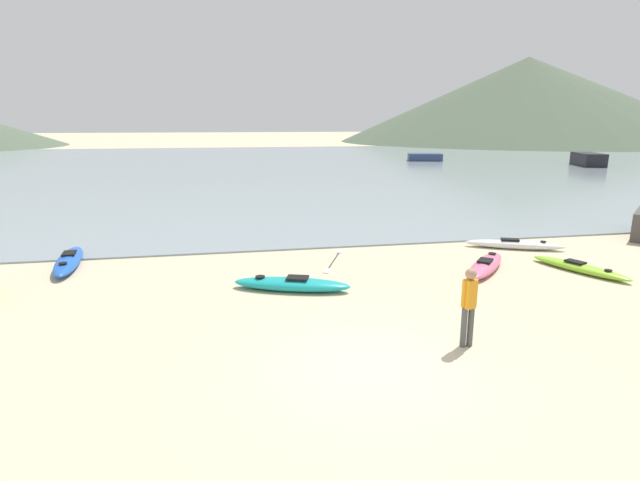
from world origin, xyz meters
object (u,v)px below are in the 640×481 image
kayak_on_sand_3 (580,268)px  kayak_on_sand_2 (486,265)px  moored_boat_0 (425,157)px  loose_paddle (334,260)px  kayak_on_sand_1 (292,284)px  kayak_on_sand_5 (69,261)px  moored_boat_1 (588,159)px  kayak_on_sand_4 (515,244)px  person_near_foreground (469,302)px

kayak_on_sand_3 → kayak_on_sand_2: bearing=166.1°
kayak_on_sand_2 → moored_boat_0: bearing=69.9°
loose_paddle → kayak_on_sand_1: bearing=-123.7°
kayak_on_sand_5 → moored_boat_1: moored_boat_1 is taller
kayak_on_sand_4 → kayak_on_sand_5: size_ratio=0.94×
person_near_foreground → kayak_on_sand_3: bearing=35.4°
kayak_on_sand_1 → kayak_on_sand_4: size_ratio=0.97×
kayak_on_sand_2 → person_near_foreground: bearing=-122.8°
kayak_on_sand_5 → moored_boat_1: bearing=34.6°
kayak_on_sand_4 → person_near_foreground: (-5.36, -6.93, 0.77)m
kayak_on_sand_2 → kayak_on_sand_5: size_ratio=0.79×
kayak_on_sand_4 → moored_boat_1: size_ratio=0.69×
kayak_on_sand_2 → kayak_on_sand_4: size_ratio=0.84×
kayak_on_sand_3 → kayak_on_sand_5: (-15.14, 3.52, 0.05)m
kayak_on_sand_4 → loose_paddle: kayak_on_sand_4 is taller
person_near_foreground → kayak_on_sand_1: bearing=126.2°
kayak_on_sand_5 → kayak_on_sand_1: bearing=-28.7°
person_near_foreground → loose_paddle: bearing=100.6°
kayak_on_sand_1 → loose_paddle: bearing=56.3°
kayak_on_sand_5 → person_near_foreground: size_ratio=2.16×
kayak_on_sand_5 → loose_paddle: kayak_on_sand_5 is taller
kayak_on_sand_2 → moored_boat_0: moored_boat_0 is taller
kayak_on_sand_1 → kayak_on_sand_5: 7.38m
person_near_foreground → moored_boat_0: bearing=68.4°
kayak_on_sand_3 → loose_paddle: kayak_on_sand_3 is taller
loose_paddle → moored_boat_0: bearing=63.6°
kayak_on_sand_2 → kayak_on_sand_5: bearing=167.1°
kayak_on_sand_4 → kayak_on_sand_5: kayak_on_sand_5 is taller
loose_paddle → kayak_on_sand_3: bearing=-20.1°
kayak_on_sand_3 → moored_boat_1: moored_boat_1 is taller
kayak_on_sand_3 → kayak_on_sand_1: bearing=-179.9°
kayak_on_sand_3 → moored_boat_0: moored_boat_0 is taller
kayak_on_sand_2 → loose_paddle: size_ratio=1.05×
kayak_on_sand_2 → kayak_on_sand_5: 12.79m
kayak_on_sand_2 → kayak_on_sand_5: (-12.46, 2.86, 0.02)m
person_near_foreground → moored_boat_1: (31.03, 35.46, -0.24)m
kayak_on_sand_4 → kayak_on_sand_2: bearing=-136.4°
kayak_on_sand_3 → kayak_on_sand_4: 2.90m
kayak_on_sand_4 → loose_paddle: (-6.60, -0.33, -0.14)m
moored_boat_1 → loose_paddle: bearing=-138.2°
loose_paddle → kayak_on_sand_5: bearing=173.2°
kayak_on_sand_3 → kayak_on_sand_5: bearing=166.9°
moored_boat_0 → moored_boat_1: bearing=-34.5°
kayak_on_sand_1 → loose_paddle: kayak_on_sand_1 is taller
moored_boat_0 → moored_boat_1: 16.22m
moored_boat_1 → person_near_foreground: bearing=-131.2°
kayak_on_sand_1 → kayak_on_sand_4: bearing=19.2°
kayak_on_sand_3 → person_near_foreground: 7.05m
kayak_on_sand_1 → person_near_foreground: size_ratio=1.98×
kayak_on_sand_4 → loose_paddle: size_ratio=1.25×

